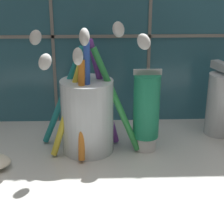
{
  "coord_description": "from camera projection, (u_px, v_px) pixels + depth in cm",
  "views": [
    {
      "loc": [
        -6.65,
        -43.32,
        27.54
      ],
      "look_at": [
        -5.06,
        2.58,
        9.45
      ],
      "focal_mm": 60.0,
      "sensor_mm": 36.0,
      "label": 1
    }
  ],
  "objects": [
    {
      "name": "tile_wall_backsplash",
      "position": [
        140.0,
        2.0,
        0.6
      ],
      "size": [
        72.85,
        1.72,
        44.13
      ],
      "color": "#336B7F",
      "rests_on": "ground"
    },
    {
      "name": "toothpaste_tube",
      "position": [
        145.0,
        111.0,
        0.54
      ],
      "size": [
        3.96,
        3.77,
        12.19
      ],
      "color": "white",
      "rests_on": "sink_counter"
    },
    {
      "name": "sink_faucet",
      "position": [
        224.0,
        102.0,
        0.58
      ],
      "size": [
        5.65,
        11.17,
        11.53
      ],
      "rotation": [
        0.0,
        0.0,
        -1.26
      ],
      "color": "silver",
      "rests_on": "sink_counter"
    },
    {
      "name": "toothbrush_cup",
      "position": [
        87.0,
        112.0,
        0.53
      ],
      "size": [
        17.31,
        9.03,
        18.59
      ],
      "color": "silver",
      "rests_on": "sink_counter"
    },
    {
      "name": "sink_counter",
      "position": [
        150.0,
        177.0,
        0.5
      ],
      "size": [
        62.85,
        36.21,
        2.0
      ],
      "primitive_type": "cube",
      "color": "silver",
      "rests_on": "ground"
    }
  ]
}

